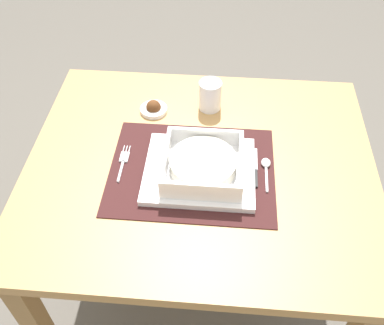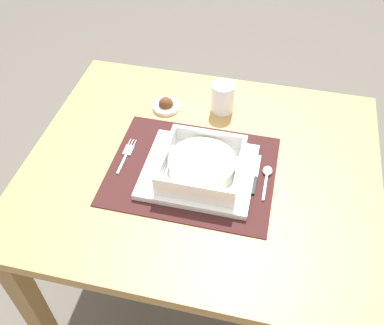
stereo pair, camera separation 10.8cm
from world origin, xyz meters
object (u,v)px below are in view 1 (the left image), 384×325
object	(u,v)px
porridge_bowl	(203,164)
fork	(124,160)
spoon	(266,166)
dining_table	(200,189)
butter_knife	(255,170)
drinking_glass	(210,96)
condiment_saucer	(154,108)

from	to	relation	value
porridge_bowl	fork	xyz separation A→B (m)	(-0.21, 0.03, -0.04)
spoon	dining_table	bearing A→B (deg)	179.31
dining_table	spoon	size ratio (longest dim) A/B	8.11
dining_table	butter_knife	world-z (taller)	butter_knife
spoon	butter_knife	world-z (taller)	spoon
butter_knife	drinking_glass	world-z (taller)	drinking_glass
fork	butter_knife	bearing A→B (deg)	-2.46
condiment_saucer	fork	bearing A→B (deg)	-103.24
dining_table	butter_knife	xyz separation A→B (m)	(0.14, -0.02, 0.11)
condiment_saucer	porridge_bowl	bearing A→B (deg)	-56.50
dining_table	porridge_bowl	size ratio (longest dim) A/B	4.67
fork	spoon	bearing A→B (deg)	-0.28
fork	spoon	distance (m)	0.36
porridge_bowl	butter_knife	xyz separation A→B (m)	(0.13, 0.03, -0.04)
spoon	drinking_glass	size ratio (longest dim) A/B	1.26
butter_knife	drinking_glass	bearing A→B (deg)	119.78
spoon	drinking_glass	distance (m)	0.28
butter_knife	drinking_glass	xyz separation A→B (m)	(-0.13, 0.24, 0.03)
dining_table	spoon	bearing A→B (deg)	-1.48
butter_knife	condiment_saucer	size ratio (longest dim) A/B	1.72
porridge_bowl	dining_table	bearing A→B (deg)	101.38
butter_knife	condiment_saucer	xyz separation A→B (m)	(-0.29, 0.21, 0.00)
spoon	porridge_bowl	bearing A→B (deg)	-165.49
dining_table	fork	world-z (taller)	fork
fork	condiment_saucer	distance (m)	0.21
spoon	butter_knife	size ratio (longest dim) A/B	0.83
porridge_bowl	fork	bearing A→B (deg)	171.37
porridge_bowl	spoon	xyz separation A→B (m)	(0.16, 0.04, -0.03)
dining_table	condiment_saucer	bearing A→B (deg)	127.35
porridge_bowl	condiment_saucer	world-z (taller)	porridge_bowl
butter_knife	condiment_saucer	distance (m)	0.36
fork	drinking_glass	bearing A→B (deg)	47.26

